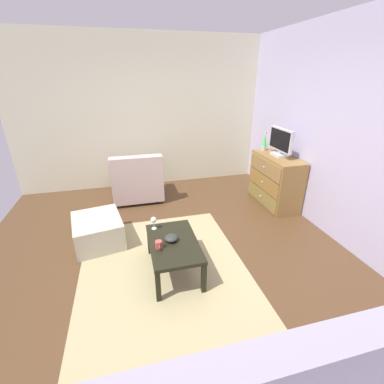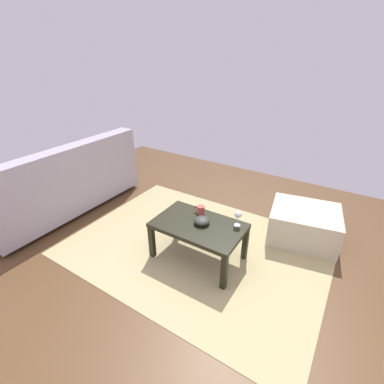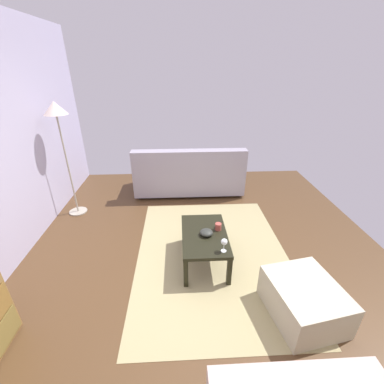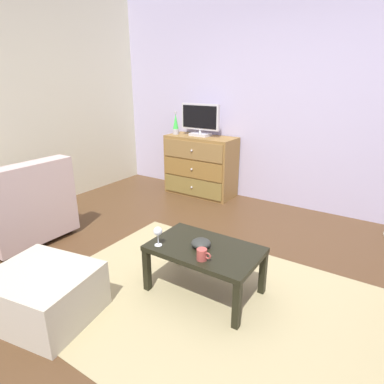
# 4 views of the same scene
# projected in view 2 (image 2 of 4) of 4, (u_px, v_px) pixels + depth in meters

# --- Properties ---
(ground_plane) EXTENTS (5.97, 4.97, 0.05)m
(ground_plane) POSITION_uv_depth(u_px,v_px,m) (203.00, 267.00, 2.71)
(ground_plane) COLOR #4F351E
(area_rug) EXTENTS (2.60, 1.90, 0.01)m
(area_rug) POSITION_uv_depth(u_px,v_px,m) (196.00, 247.00, 2.94)
(area_rug) COLOR tan
(area_rug) RESTS_ON ground_plane
(coffee_table) EXTENTS (0.86, 0.53, 0.40)m
(coffee_table) POSITION_uv_depth(u_px,v_px,m) (199.00, 228.00, 2.64)
(coffee_table) COLOR black
(coffee_table) RESTS_ON ground_plane
(wine_glass) EXTENTS (0.07, 0.07, 0.16)m
(wine_glass) POSITION_uv_depth(u_px,v_px,m) (238.00, 215.00, 2.54)
(wine_glass) COLOR silver
(wine_glass) RESTS_ON coffee_table
(mug) EXTENTS (0.11, 0.08, 0.08)m
(mug) POSITION_uv_depth(u_px,v_px,m) (201.00, 210.00, 2.76)
(mug) COLOR #A9463D
(mug) RESTS_ON coffee_table
(bowl_decorative) EXTENTS (0.15, 0.15, 0.07)m
(bowl_decorative) POSITION_uv_depth(u_px,v_px,m) (202.00, 221.00, 2.60)
(bowl_decorative) COLOR #2C2E2A
(bowl_decorative) RESTS_ON coffee_table
(couch_large) EXTENTS (0.85, 1.97, 0.89)m
(couch_large) POSITION_uv_depth(u_px,v_px,m) (63.00, 185.00, 3.49)
(couch_large) COLOR #332319
(couch_large) RESTS_ON ground_plane
(ottoman) EXTENTS (0.80, 0.71, 0.36)m
(ottoman) POSITION_uv_depth(u_px,v_px,m) (304.00, 224.00, 2.99)
(ottoman) COLOR #BBB59C
(ottoman) RESTS_ON ground_plane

